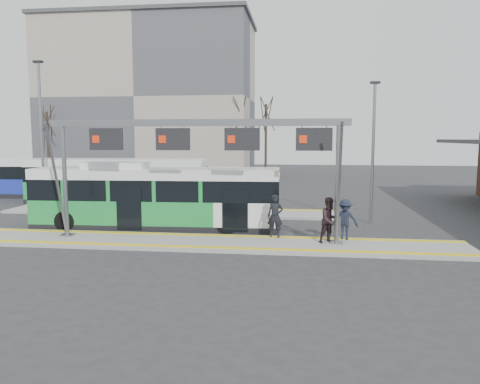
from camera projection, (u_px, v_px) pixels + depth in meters
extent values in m
plane|color=#2D2D30|center=(207.00, 244.00, 20.11)|extent=(120.00, 120.00, 0.00)
cube|color=gray|center=(207.00, 243.00, 20.10)|extent=(22.00, 3.00, 0.15)
cube|color=gray|center=(168.00, 212.00, 28.49)|extent=(20.00, 3.00, 0.15)
cube|color=yellow|center=(212.00, 235.00, 21.22)|extent=(22.00, 0.35, 0.02)
cube|color=yellow|center=(201.00, 247.00, 18.96)|extent=(22.00, 0.35, 0.02)
cube|color=yellow|center=(173.00, 207.00, 29.61)|extent=(20.00, 0.35, 0.02)
cylinder|color=slate|center=(65.00, 180.00, 20.92)|extent=(0.20, 0.20, 5.05)
cube|color=slate|center=(67.00, 235.00, 21.21)|extent=(0.50, 0.50, 0.06)
cylinder|color=slate|center=(57.00, 182.00, 20.23)|extent=(0.12, 1.46, 4.90)
cylinder|color=slate|center=(338.00, 183.00, 19.40)|extent=(0.20, 0.20, 5.05)
cube|color=slate|center=(336.00, 242.00, 19.69)|extent=(0.50, 0.50, 0.06)
cylinder|color=slate|center=(339.00, 185.00, 18.71)|extent=(0.12, 1.46, 4.90)
cube|color=slate|center=(195.00, 123.00, 19.86)|extent=(13.00, 0.25, 0.30)
cube|color=black|center=(106.00, 139.00, 20.45)|extent=(1.50, 0.12, 0.95)
cube|color=red|center=(96.00, 139.00, 20.44)|extent=(0.32, 0.02, 0.32)
cube|color=black|center=(173.00, 139.00, 20.07)|extent=(1.50, 0.12, 0.95)
cube|color=red|center=(162.00, 139.00, 20.06)|extent=(0.32, 0.02, 0.32)
cube|color=black|center=(242.00, 139.00, 19.69)|extent=(1.50, 0.12, 0.95)
cube|color=red|center=(231.00, 139.00, 19.68)|extent=(0.32, 0.02, 0.32)
cube|color=black|center=(314.00, 139.00, 19.31)|extent=(1.50, 0.12, 0.95)
cube|color=red|center=(303.00, 139.00, 19.30)|extent=(0.32, 0.02, 0.32)
cube|color=#A39788|center=(151.00, 100.00, 56.30)|extent=(24.00, 12.00, 18.00)
cube|color=#3F3F42|center=(149.00, 21.00, 55.22)|extent=(24.50, 12.50, 0.40)
cube|color=black|center=(157.00, 225.00, 23.59)|extent=(12.30, 3.05, 0.36)
cube|color=#1E8A3B|center=(157.00, 210.00, 23.50)|extent=(12.30, 3.05, 1.17)
cube|color=black|center=(157.00, 188.00, 23.37)|extent=(12.29, 2.97, 1.02)
cube|color=white|center=(156.00, 173.00, 23.28)|extent=(12.30, 3.05, 0.51)
cube|color=orange|center=(279.00, 176.00, 22.75)|extent=(0.12, 1.82, 0.28)
cube|color=white|center=(116.00, 165.00, 23.42)|extent=(3.12, 1.93, 0.31)
cylinder|color=black|center=(65.00, 221.00, 22.80)|extent=(1.03, 0.34, 1.02)
cylinder|color=black|center=(85.00, 214.00, 25.07)|extent=(1.03, 0.34, 1.02)
cylinder|color=black|center=(227.00, 224.00, 22.09)|extent=(1.03, 0.34, 1.02)
cylinder|color=black|center=(232.00, 216.00, 24.36)|extent=(1.03, 0.34, 1.02)
cube|color=black|center=(118.00, 201.00, 32.64)|extent=(12.43, 3.03, 0.36)
cube|color=#1E8A3B|center=(118.00, 190.00, 32.55)|extent=(12.43, 3.03, 1.18)
cube|color=black|center=(117.00, 174.00, 32.42)|extent=(12.43, 2.95, 1.03)
cube|color=white|center=(117.00, 163.00, 32.33)|extent=(12.43, 3.03, 0.51)
cylinder|color=black|center=(50.00, 197.00, 31.86)|extent=(1.04, 0.34, 1.03)
cylinder|color=black|center=(66.00, 193.00, 34.16)|extent=(1.04, 0.34, 1.03)
cylinder|color=black|center=(166.00, 199.00, 31.10)|extent=(1.04, 0.34, 1.03)
cylinder|color=black|center=(174.00, 194.00, 33.40)|extent=(1.04, 0.34, 1.03)
cube|color=black|center=(39.00, 195.00, 36.12)|extent=(11.11, 2.67, 0.34)
cube|color=#1C2DAA|center=(39.00, 185.00, 36.04)|extent=(11.11, 2.67, 1.11)
cube|color=black|center=(38.00, 172.00, 35.92)|extent=(11.11, 2.60, 0.96)
cube|color=white|center=(38.00, 163.00, 35.83)|extent=(11.11, 2.67, 0.48)
cylinder|color=black|center=(1.00, 189.00, 37.56)|extent=(0.97, 0.31, 0.96)
cylinder|color=black|center=(74.00, 193.00, 34.67)|extent=(0.97, 0.31, 0.96)
cylinder|color=black|center=(86.00, 190.00, 36.79)|extent=(0.97, 0.31, 0.96)
imported|color=black|center=(275.00, 216.00, 20.70)|extent=(0.73, 0.51, 1.92)
imported|color=black|center=(330.00, 220.00, 19.68)|extent=(1.18, 1.12, 1.93)
imported|color=#1C2132|center=(345.00, 219.00, 20.28)|extent=(1.24, 0.84, 1.77)
cylinder|color=#382B21|center=(239.00, 142.00, 49.95)|extent=(0.28, 0.28, 8.08)
cylinder|color=#382B21|center=(266.00, 141.00, 52.14)|extent=(0.28, 0.28, 8.24)
cylinder|color=#382B21|center=(48.00, 146.00, 50.35)|extent=(0.28, 0.28, 7.31)
cylinder|color=slate|center=(42.00, 142.00, 25.69)|extent=(0.16, 0.16, 8.63)
cube|color=black|center=(38.00, 62.00, 25.19)|extent=(0.50, 0.25, 0.12)
cylinder|color=slate|center=(373.00, 154.00, 24.61)|extent=(0.16, 0.16, 7.40)
cube|color=black|center=(375.00, 82.00, 24.18)|extent=(0.50, 0.25, 0.12)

